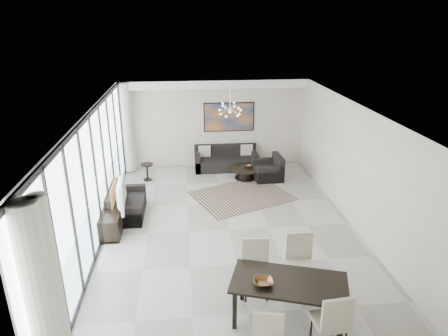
{
  "coord_description": "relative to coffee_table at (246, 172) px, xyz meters",
  "views": [
    {
      "loc": [
        -0.98,
        -8.31,
        4.8
      ],
      "look_at": [
        -0.04,
        0.87,
        1.25
      ],
      "focal_mm": 32.0,
      "sensor_mm": 36.0,
      "label": 1
    }
  ],
  "objects": [
    {
      "name": "rug",
      "position": [
        -0.32,
        -1.3,
        -0.19
      ],
      "size": [
        3.09,
        2.78,
        0.01
      ],
      "primitive_type": "cube",
      "rotation": [
        0.0,
        0.0,
        0.4
      ],
      "color": "black",
      "rests_on": "floor"
    },
    {
      "name": "coffee_table",
      "position": [
        0.0,
        0.0,
        0.0
      ],
      "size": [
        0.98,
        0.98,
        0.34
      ],
      "color": "black",
      "rests_on": "floor"
    },
    {
      "name": "painting",
      "position": [
        -0.39,
        1.32,
        1.46
      ],
      "size": [
        1.68,
        0.04,
        0.98
      ],
      "primitive_type": "cube",
      "color": "#C5681B",
      "rests_on": "room_shell"
    },
    {
      "name": "dining_chair_ne",
      "position": [
        0.17,
        -5.38,
        0.43
      ],
      "size": [
        0.51,
        0.51,
        1.08
      ],
      "color": "#BEB79D",
      "rests_on": "floor"
    },
    {
      "name": "dining_chair_nw",
      "position": [
        -0.67,
        -5.45,
        0.41
      ],
      "size": [
        0.52,
        0.52,
        1.06
      ],
      "color": "#BEB79D",
      "rests_on": "floor"
    },
    {
      "name": "dining_table",
      "position": [
        -0.27,
        -6.25,
        0.49
      ],
      "size": [
        2.06,
        1.46,
        0.78
      ],
      "color": "black",
      "rests_on": "floor"
    },
    {
      "name": "tv_console",
      "position": [
        -3.65,
        -2.67,
        0.07
      ],
      "size": [
        0.48,
        1.71,
        0.53
      ],
      "primitive_type": "cube",
      "color": "black",
      "rests_on": "floor"
    },
    {
      "name": "side_table",
      "position": [
        -3.06,
        0.17,
        0.16
      ],
      "size": [
        0.38,
        0.38,
        0.53
      ],
      "color": "black",
      "rests_on": "floor"
    },
    {
      "name": "television",
      "position": [
        -3.49,
        -2.72,
        0.68
      ],
      "size": [
        0.25,
        1.2,
        0.68
      ],
      "primitive_type": "imported",
      "rotation": [
        0.0,
        0.0,
        1.65
      ],
      "color": "gray",
      "rests_on": "tv_console"
    },
    {
      "name": "dining_chair_sw",
      "position": [
        -0.77,
        -7.04,
        0.35
      ],
      "size": [
        0.53,
        0.53,
        0.95
      ],
      "color": "#BEB79D",
      "rests_on": "floor"
    },
    {
      "name": "bowl_coffee",
      "position": [
        0.07,
        0.04,
        0.18
      ],
      "size": [
        0.27,
        0.27,
        0.07
      ],
      "primitive_type": "imported",
      "rotation": [
        0.0,
        0.0,
        -0.23
      ],
      "color": "brown",
      "rests_on": "coffee_table"
    },
    {
      "name": "sofa_main",
      "position": [
        -0.52,
        0.92,
        0.06
      ],
      "size": [
        2.07,
        0.85,
        0.75
      ],
      "color": "black",
      "rests_on": "floor"
    },
    {
      "name": "armchair",
      "position": [
        0.7,
        -0.1,
        0.06
      ],
      "size": [
        0.89,
        0.93,
        0.75
      ],
      "color": "black",
      "rests_on": "floor"
    },
    {
      "name": "window_wall",
      "position": [
        -3.74,
        -3.15,
        1.27
      ],
      "size": [
        0.37,
        8.95,
        2.9
      ],
      "color": "white",
      "rests_on": "floor"
    },
    {
      "name": "bowl_dining",
      "position": [
        -0.7,
        -6.27,
        0.62
      ],
      "size": [
        0.31,
        0.31,
        0.08
      ],
      "primitive_type": "imported",
      "rotation": [
        0.0,
        0.0,
        0.01
      ],
      "color": "brown",
      "rests_on": "dining_table"
    },
    {
      "name": "loveseat",
      "position": [
        -3.43,
        -2.12,
        0.06
      ],
      "size": [
        0.83,
        1.48,
        0.74
      ],
      "color": "black",
      "rests_on": "floor"
    },
    {
      "name": "chandelier",
      "position": [
        -0.59,
        -0.65,
        2.16
      ],
      "size": [
        0.66,
        0.66,
        0.71
      ],
      "color": "silver",
      "rests_on": "room_shell"
    },
    {
      "name": "dining_chair_se",
      "position": [
        0.22,
        -6.97,
        0.42
      ],
      "size": [
        0.53,
        0.53,
        1.06
      ],
      "color": "#BEB79D",
      "rests_on": "floor"
    },
    {
      "name": "soffit",
      "position": [
        -0.89,
        1.15,
        2.58
      ],
      "size": [
        5.98,
        0.4,
        0.26
      ],
      "primitive_type": "cube",
      "color": "white",
      "rests_on": "room_shell"
    },
    {
      "name": "room_shell",
      "position": [
        -0.42,
        -3.15,
        1.26
      ],
      "size": [
        6.0,
        9.0,
        2.9
      ],
      "color": "#A8A39B",
      "rests_on": "ground"
    }
  ]
}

